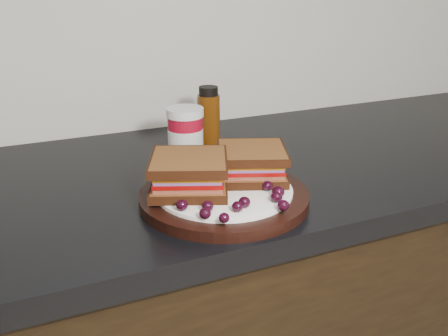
# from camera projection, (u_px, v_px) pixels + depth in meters

# --- Properties ---
(countertop) EXTENTS (3.98, 0.60, 0.04)m
(countertop) POSITION_uv_depth(u_px,v_px,m) (35.00, 207.00, 0.86)
(countertop) COLOR black
(countertop) RESTS_ON base_cabinets
(plate) EXTENTS (0.28, 0.28, 0.02)m
(plate) POSITION_uv_depth(u_px,v_px,m) (224.00, 197.00, 0.83)
(plate) COLOR black
(plate) RESTS_ON countertop
(sandwich_left) EXTENTS (0.16, 0.16, 0.06)m
(sandwich_left) POSITION_uv_depth(u_px,v_px,m) (189.00, 174.00, 0.81)
(sandwich_left) COLOR brown
(sandwich_left) RESTS_ON plate
(sandwich_right) EXTENTS (0.15, 0.15, 0.05)m
(sandwich_right) POSITION_uv_depth(u_px,v_px,m) (252.00, 163.00, 0.86)
(sandwich_right) COLOR brown
(sandwich_right) RESTS_ON plate
(grape_0) EXTENTS (0.02, 0.02, 0.02)m
(grape_0) POSITION_uv_depth(u_px,v_px,m) (182.00, 205.00, 0.74)
(grape_0) COLOR black
(grape_0) RESTS_ON plate
(grape_1) EXTENTS (0.02, 0.02, 0.02)m
(grape_1) POSITION_uv_depth(u_px,v_px,m) (208.00, 206.00, 0.74)
(grape_1) COLOR black
(grape_1) RESTS_ON plate
(grape_2) EXTENTS (0.02, 0.02, 0.02)m
(grape_2) POSITION_uv_depth(u_px,v_px,m) (205.00, 213.00, 0.72)
(grape_2) COLOR black
(grape_2) RESTS_ON plate
(grape_3) EXTENTS (0.02, 0.02, 0.01)m
(grape_3) POSITION_uv_depth(u_px,v_px,m) (224.00, 218.00, 0.71)
(grape_3) COLOR black
(grape_3) RESTS_ON plate
(grape_4) EXTENTS (0.02, 0.02, 0.02)m
(grape_4) POSITION_uv_depth(u_px,v_px,m) (238.00, 207.00, 0.74)
(grape_4) COLOR black
(grape_4) RESTS_ON plate
(grape_5) EXTENTS (0.02, 0.02, 0.02)m
(grape_5) POSITION_uv_depth(u_px,v_px,m) (244.00, 202.00, 0.75)
(grape_5) COLOR black
(grape_5) RESTS_ON plate
(grape_6) EXTENTS (0.02, 0.02, 0.02)m
(grape_6) POSITION_uv_depth(u_px,v_px,m) (283.00, 205.00, 0.74)
(grape_6) COLOR black
(grape_6) RESTS_ON plate
(grape_7) EXTENTS (0.02, 0.02, 0.02)m
(grape_7) POSITION_uv_depth(u_px,v_px,m) (277.00, 197.00, 0.77)
(grape_7) COLOR black
(grape_7) RESTS_ON plate
(grape_8) EXTENTS (0.02, 0.02, 0.02)m
(grape_8) POSITION_uv_depth(u_px,v_px,m) (278.00, 192.00, 0.78)
(grape_8) COLOR black
(grape_8) RESTS_ON plate
(grape_9) EXTENTS (0.02, 0.02, 0.02)m
(grape_9) POSITION_uv_depth(u_px,v_px,m) (268.00, 186.00, 0.81)
(grape_9) COLOR black
(grape_9) RESTS_ON plate
(grape_10) EXTENTS (0.02, 0.02, 0.02)m
(grape_10) POSITION_uv_depth(u_px,v_px,m) (278.00, 178.00, 0.84)
(grape_10) COLOR black
(grape_10) RESTS_ON plate
(grape_11) EXTENTS (0.02, 0.02, 0.02)m
(grape_11) POSITION_uv_depth(u_px,v_px,m) (257.00, 178.00, 0.84)
(grape_11) COLOR black
(grape_11) RESTS_ON plate
(grape_12) EXTENTS (0.02, 0.02, 0.02)m
(grape_12) POSITION_uv_depth(u_px,v_px,m) (257.00, 171.00, 0.87)
(grape_12) COLOR black
(grape_12) RESTS_ON plate
(grape_13) EXTENTS (0.02, 0.02, 0.02)m
(grape_13) POSITION_uv_depth(u_px,v_px,m) (239.00, 168.00, 0.88)
(grape_13) COLOR black
(grape_13) RESTS_ON plate
(grape_14) EXTENTS (0.02, 0.02, 0.01)m
(grape_14) POSITION_uv_depth(u_px,v_px,m) (179.00, 182.00, 0.83)
(grape_14) COLOR black
(grape_14) RESTS_ON plate
(grape_15) EXTENTS (0.02, 0.02, 0.02)m
(grape_15) POSITION_uv_depth(u_px,v_px,m) (192.00, 182.00, 0.82)
(grape_15) COLOR black
(grape_15) RESTS_ON plate
(grape_16) EXTENTS (0.02, 0.02, 0.02)m
(grape_16) POSITION_uv_depth(u_px,v_px,m) (166.00, 191.00, 0.79)
(grape_16) COLOR black
(grape_16) RESTS_ON plate
(grape_17) EXTENTS (0.02, 0.02, 0.02)m
(grape_17) POSITION_uv_depth(u_px,v_px,m) (181.00, 196.00, 0.77)
(grape_17) COLOR black
(grape_17) RESTS_ON plate
(grape_18) EXTENTS (0.02, 0.02, 0.02)m
(grape_18) POSITION_uv_depth(u_px,v_px,m) (183.00, 181.00, 0.83)
(grape_18) COLOR black
(grape_18) RESTS_ON plate
(grape_19) EXTENTS (0.02, 0.02, 0.02)m
(grape_19) POSITION_uv_depth(u_px,v_px,m) (177.00, 183.00, 0.82)
(grape_19) COLOR black
(grape_19) RESTS_ON plate
(grape_20) EXTENTS (0.02, 0.02, 0.02)m
(grape_20) POSITION_uv_depth(u_px,v_px,m) (193.00, 193.00, 0.79)
(grape_20) COLOR black
(grape_20) RESTS_ON plate
(condiment_jar) EXTENTS (0.09, 0.09, 0.11)m
(condiment_jar) POSITION_uv_depth(u_px,v_px,m) (186.00, 135.00, 0.99)
(condiment_jar) COLOR maroon
(condiment_jar) RESTS_ON countertop
(oil_bottle) EXTENTS (0.06, 0.06, 0.13)m
(oil_bottle) POSITION_uv_depth(u_px,v_px,m) (209.00, 118.00, 1.06)
(oil_bottle) COLOR #4F2607
(oil_bottle) RESTS_ON countertop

